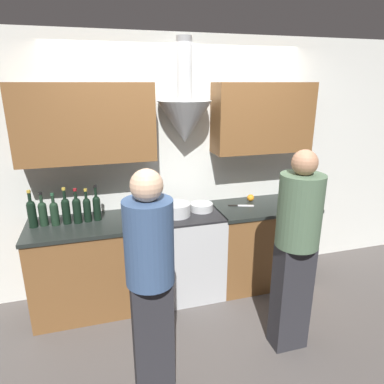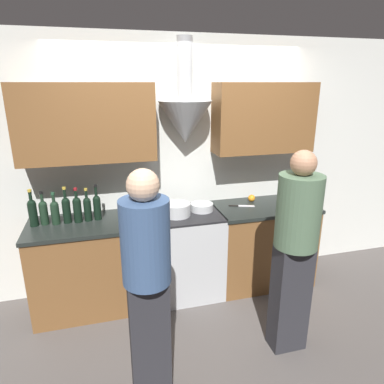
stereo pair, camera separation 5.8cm
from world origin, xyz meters
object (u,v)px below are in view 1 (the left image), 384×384
object	(u,v)px
wine_bottle_2	(54,212)
wine_bottle_0	(32,212)
stock_pot	(177,209)
person_foreground_left	(151,281)
wine_bottle_4	(77,209)
person_foreground_right	(296,245)
mixing_bowl	(202,207)
stove_range	(189,252)
wine_bottle_5	(87,208)
wine_bottle_6	(97,206)
wine_bottle_1	(43,212)
wine_bottle_3	(66,209)
orange_fruit	(251,198)

from	to	relation	value
wine_bottle_2	wine_bottle_0	bearing A→B (deg)	178.04
stock_pot	person_foreground_left	bearing A→B (deg)	-111.46
wine_bottle_4	person_foreground_right	world-z (taller)	person_foreground_right
mixing_bowl	person_foreground_left	world-z (taller)	person_foreground_left
stove_range	person_foreground_right	size ratio (longest dim) A/B	0.53
stove_range	mixing_bowl	xyz separation A→B (m)	(0.14, 0.03, 0.48)
wine_bottle_5	wine_bottle_6	xyz separation A→B (m)	(0.09, 0.01, 0.01)
wine_bottle_1	wine_bottle_5	bearing A→B (deg)	-1.80
wine_bottle_0	stock_pot	size ratio (longest dim) A/B	1.27
stock_pot	person_foreground_right	xyz separation A→B (m)	(0.73, -0.96, -0.02)
wine_bottle_2	wine_bottle_5	world-z (taller)	wine_bottle_5
wine_bottle_4	wine_bottle_3	bearing A→B (deg)	173.79
stove_range	mixing_bowl	bearing A→B (deg)	11.05
wine_bottle_6	wine_bottle_3	bearing A→B (deg)	-177.71
stove_range	person_foreground_right	xyz separation A→B (m)	(0.59, -1.00, 0.48)
wine_bottle_6	person_foreground_left	xyz separation A→B (m)	(0.30, -1.24, -0.10)
stove_range	wine_bottle_5	bearing A→B (deg)	176.90
wine_bottle_0	wine_bottle_6	bearing A→B (deg)	1.25
wine_bottle_0	stock_pot	bearing A→B (deg)	-3.75
wine_bottle_2	person_foreground_right	bearing A→B (deg)	-29.40
stove_range	mixing_bowl	size ratio (longest dim) A/B	3.89
orange_fruit	wine_bottle_5	bearing A→B (deg)	-176.62
stove_range	wine_bottle_6	distance (m)	1.06
wine_bottle_5	stock_pot	xyz separation A→B (m)	(0.84, -0.09, -0.07)
wine_bottle_6	person_foreground_right	bearing A→B (deg)	-35.72
wine_bottle_0	wine_bottle_6	xyz separation A→B (m)	(0.56, 0.01, -0.01)
wine_bottle_0	stock_pot	xyz separation A→B (m)	(1.31, -0.09, -0.08)
wine_bottle_6	orange_fruit	bearing A→B (deg)	3.20
person_foreground_left	person_foreground_right	distance (m)	1.19
wine_bottle_2	person_foreground_left	xyz separation A→B (m)	(0.67, -1.22, -0.09)
wine_bottle_0	orange_fruit	xyz separation A→B (m)	(2.20, 0.10, -0.10)
stove_range	orange_fruit	world-z (taller)	orange_fruit
wine_bottle_2	orange_fruit	xyz separation A→B (m)	(2.01, 0.11, -0.09)
person_foreground_left	person_foreground_right	bearing A→B (deg)	8.58
wine_bottle_0	wine_bottle_5	bearing A→B (deg)	0.22
wine_bottle_5	mixing_bowl	xyz separation A→B (m)	(1.11, -0.03, -0.09)
stove_range	wine_bottle_1	size ratio (longest dim) A/B	2.83
wine_bottle_3	stove_range	bearing A→B (deg)	-2.58
wine_bottle_1	mixing_bowl	world-z (taller)	wine_bottle_1
person_foreground_left	stock_pot	bearing A→B (deg)	68.54
stove_range	wine_bottle_1	xyz separation A→B (m)	(-1.36, 0.07, 0.57)
wine_bottle_4	mixing_bowl	xyz separation A→B (m)	(1.20, -0.01, -0.10)
wine_bottle_0	wine_bottle_1	bearing A→B (deg)	8.91
wine_bottle_0	wine_bottle_2	size ratio (longest dim) A/B	1.14
stove_range	wine_bottle_5	distance (m)	1.13
wine_bottle_4	mixing_bowl	distance (m)	1.21
wine_bottle_4	person_foreground_left	world-z (taller)	person_foreground_left
stove_range	orange_fruit	distance (m)	0.90
mixing_bowl	stock_pot	bearing A→B (deg)	-167.38
mixing_bowl	person_foreground_left	distance (m)	1.40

